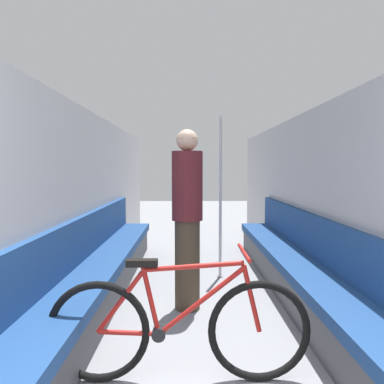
% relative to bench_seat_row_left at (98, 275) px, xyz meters
% --- Properties ---
extents(wall_left, '(0.10, 9.69, 2.05)m').
position_rel_bench_seat_row_left_xyz_m(wall_left, '(-0.25, 0.10, 0.73)').
color(wall_left, '#B2B2B7').
rests_on(wall_left, ground).
extents(wall_right, '(0.10, 9.69, 2.05)m').
position_rel_bench_seat_row_left_xyz_m(wall_right, '(2.37, 0.10, 0.73)').
color(wall_right, '#B2B2B7').
rests_on(wall_right, ground).
extents(bench_seat_row_left, '(0.47, 5.10, 0.89)m').
position_rel_bench_seat_row_left_xyz_m(bench_seat_row_left, '(0.00, 0.00, 0.00)').
color(bench_seat_row_left, '#4C4C51').
rests_on(bench_seat_row_left, ground).
extents(bench_seat_row_right, '(0.47, 5.10, 0.89)m').
position_rel_bench_seat_row_left_xyz_m(bench_seat_row_right, '(2.11, 0.00, 0.00)').
color(bench_seat_row_right, '#4C4C51').
rests_on(bench_seat_row_right, ground).
extents(bicycle, '(1.71, 0.46, 0.86)m').
position_rel_bench_seat_row_left_xyz_m(bicycle, '(0.87, -1.44, 0.07)').
color(bicycle, black).
rests_on(bicycle, ground).
extents(grab_pole_near, '(0.08, 0.08, 2.03)m').
position_rel_bench_seat_row_left_xyz_m(grab_pole_near, '(1.34, 0.89, 0.70)').
color(grab_pole_near, gray).
rests_on(grab_pole_near, ground).
extents(passenger_standing, '(0.30, 0.30, 1.76)m').
position_rel_bench_seat_row_left_xyz_m(passenger_standing, '(0.93, -0.18, 0.62)').
color(passenger_standing, '#473828').
rests_on(passenger_standing, ground).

